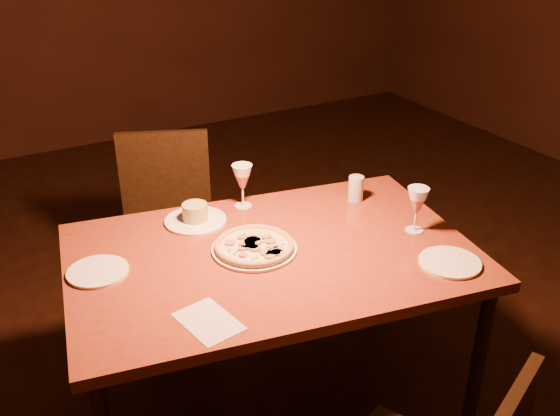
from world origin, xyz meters
TOP-DOWN VIEW (x-y plane):
  - floor at (0.00, 0.00)m, footprint 7.00×7.00m
  - dining_table at (-0.27, 0.09)m, footprint 1.56×1.15m
  - chair_far at (-0.36, 0.98)m, footprint 0.57×0.57m
  - pizza_plate at (-0.32, 0.12)m, footprint 0.31×0.31m
  - ramekin_saucer at (-0.42, 0.43)m, footprint 0.24×0.24m
  - wine_glass_far at (-0.20, 0.46)m, footprint 0.08×0.08m
  - wine_glass_right at (0.27, -0.04)m, footprint 0.08×0.08m
  - water_tumbler at (0.23, 0.28)m, footprint 0.06×0.06m
  - side_plate_left at (-0.85, 0.25)m, footprint 0.21×0.21m
  - side_plate_near at (0.23, -0.28)m, footprint 0.21×0.21m
  - menu_card at (-0.63, -0.18)m, footprint 0.17×0.23m
  - pendant_light at (-0.27, 0.09)m, footprint 0.12×0.12m

SIDE VIEW (x-z plane):
  - floor at x=0.00m, z-range 0.00..0.00m
  - chair_far at x=-0.36m, z-range 0.06..0.96m
  - dining_table at x=-0.27m, z-range 0.31..1.08m
  - menu_card at x=-0.63m, z-range 0.76..0.76m
  - side_plate_left at x=-0.85m, z-range 0.76..0.77m
  - side_plate_near at x=0.23m, z-range 0.76..0.77m
  - pizza_plate at x=-0.32m, z-range 0.76..0.80m
  - ramekin_saucer at x=-0.42m, z-range 0.75..0.82m
  - water_tumbler at x=0.23m, z-range 0.76..0.87m
  - wine_glass_right at x=0.27m, z-range 0.76..0.94m
  - wine_glass_far at x=-0.20m, z-range 0.76..0.94m
  - pendant_light at x=-0.27m, z-range 1.50..1.62m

